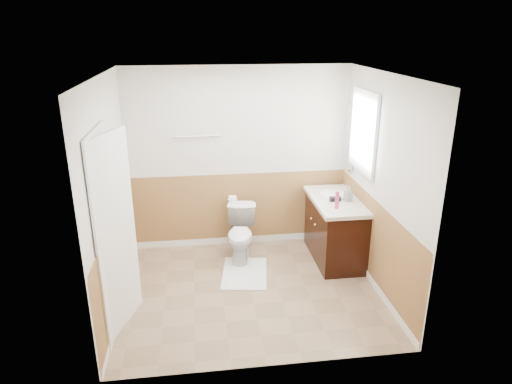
{
  "coord_description": "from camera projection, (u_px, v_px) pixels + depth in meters",
  "views": [
    {
      "loc": [
        -0.56,
        -4.67,
        2.95
      ],
      "look_at": [
        0.1,
        0.25,
        1.15
      ],
      "focal_mm": 32.01,
      "sensor_mm": 36.0,
      "label": 1
    }
  ],
  "objects": [
    {
      "name": "vanity_knob_right",
      "position": [
        311.0,
        219.0,
        6.06
      ],
      "size": [
        0.03,
        0.03,
        0.03
      ],
      "primitive_type": "sphere",
      "color": "silver",
      "rests_on": "vanity_cabinet"
    },
    {
      "name": "countertop",
      "position": [
        336.0,
        201.0,
        5.91
      ],
      "size": [
        0.6,
        1.15,
        0.05
      ],
      "primitive_type": "cube",
      "color": "silver",
      "rests_on": "vanity_cabinet"
    },
    {
      "name": "tp_roll",
      "position": [
        232.0,
        199.0,
        6.32
      ],
      "size": [
        0.1,
        0.11,
        0.11
      ],
      "primitive_type": "cylinder",
      "rotation": [
        0.0,
        1.57,
        0.0
      ],
      "color": "white",
      "rests_on": "tp_holder_bar"
    },
    {
      "name": "window_glass",
      "position": [
        365.0,
        131.0,
        5.56
      ],
      "size": [
        0.01,
        0.7,
        0.9
      ],
      "primitive_type": "cube",
      "color": "white",
      "rests_on": "wall_right"
    },
    {
      "name": "wall_front",
      "position": [
        269.0,
        244.0,
        3.79
      ],
      "size": [
        3.0,
        0.0,
        3.0
      ],
      "primitive_type": "plane",
      "rotation": [
        -1.57,
        0.0,
        0.0
      ],
      "color": "silver",
      "rests_on": "floor"
    },
    {
      "name": "floor",
      "position": [
        250.0,
        290.0,
        5.43
      ],
      "size": [
        3.0,
        3.0,
        0.0
      ],
      "primitive_type": "plane",
      "color": "#8C7051",
      "rests_on": "ground"
    },
    {
      "name": "toilet",
      "position": [
        241.0,
        234.0,
        6.07
      ],
      "size": [
        0.49,
        0.73,
        0.7
      ],
      "primitive_type": "imported",
      "rotation": [
        0.0,
        0.0,
        -0.15
      ],
      "color": "white",
      "rests_on": "floor"
    },
    {
      "name": "ceiling",
      "position": [
        249.0,
        75.0,
        4.57
      ],
      "size": [
        3.0,
        3.0,
        0.0
      ],
      "primitive_type": "plane",
      "rotation": [
        3.14,
        0.0,
        0.0
      ],
      "color": "white",
      "rests_on": "floor"
    },
    {
      "name": "wall_right",
      "position": [
        381.0,
        186.0,
        5.19
      ],
      "size": [
        0.0,
        3.0,
        3.0
      ],
      "primitive_type": "plane",
      "rotation": [
        1.57,
        0.0,
        -1.57
      ],
      "color": "silver",
      "rests_on": "floor"
    },
    {
      "name": "hair_dryer_handle",
      "position": [
        332.0,
        201.0,
        5.83
      ],
      "size": [
        0.03,
        0.03,
        0.07
      ],
      "primitive_type": "cylinder",
      "color": "black",
      "rests_on": "countertop"
    },
    {
      "name": "hair_dryer_body",
      "position": [
        335.0,
        199.0,
        5.81
      ],
      "size": [
        0.14,
        0.07,
        0.07
      ],
      "primitive_type": "cylinder",
      "rotation": [
        0.0,
        1.57,
        0.0
      ],
      "color": "black",
      "rests_on": "countertop"
    },
    {
      "name": "faucet",
      "position": [
        347.0,
        190.0,
        6.04
      ],
      "size": [
        0.02,
        0.02,
        0.14
      ],
      "primitive_type": "cylinder",
      "color": "#B3B4BA",
      "rests_on": "countertop"
    },
    {
      "name": "towel_bar",
      "position": [
        197.0,
        136.0,
        5.97
      ],
      "size": [
        0.62,
        0.02,
        0.02
      ],
      "primitive_type": "cylinder",
      "rotation": [
        0.0,
        1.57,
        0.0
      ],
      "color": "silver",
      "rests_on": "wall_back"
    },
    {
      "name": "lotion_bottle",
      "position": [
        337.0,
        200.0,
        5.57
      ],
      "size": [
        0.05,
        0.05,
        0.22
      ],
      "primitive_type": "cylinder",
      "color": "#C43269",
      "rests_on": "countertop"
    },
    {
      "name": "door_frame",
      "position": [
        106.0,
        235.0,
        4.47
      ],
      "size": [
        0.02,
        0.92,
        2.1
      ],
      "primitive_type": "cube",
      "color": "white",
      "rests_on": "wall_left"
    },
    {
      "name": "wainscot_back",
      "position": [
        239.0,
        211.0,
        6.46
      ],
      "size": [
        3.0,
        0.0,
        3.0
      ],
      "primitive_type": "plane",
      "rotation": [
        1.57,
        0.0,
        0.0
      ],
      "color": "#9F703F",
      "rests_on": "floor"
    },
    {
      "name": "vanity_knob_left",
      "position": [
        315.0,
        225.0,
        5.88
      ],
      "size": [
        0.03,
        0.03,
        0.03
      ],
      "primitive_type": "sphere",
      "color": "silver",
      "rests_on": "vanity_cabinet"
    },
    {
      "name": "sink_basin",
      "position": [
        334.0,
        194.0,
        6.04
      ],
      "size": [
        0.36,
        0.36,
        0.02
      ],
      "primitive_type": "cylinder",
      "color": "white",
      "rests_on": "countertop"
    },
    {
      "name": "door_knob",
      "position": [
        126.0,
        228.0,
        4.82
      ],
      "size": [
        0.06,
        0.06,
        0.06
      ],
      "primitive_type": "sphere",
      "color": "silver",
      "rests_on": "door"
    },
    {
      "name": "tp_holder_bar",
      "position": [
        232.0,
        199.0,
        6.32
      ],
      "size": [
        0.14,
        0.02,
        0.02
      ],
      "primitive_type": "cylinder",
      "rotation": [
        0.0,
        1.57,
        0.0
      ],
      "color": "silver",
      "rests_on": "wall_back"
    },
    {
      "name": "soap_dispenser",
      "position": [
        348.0,
        194.0,
        5.81
      ],
      "size": [
        0.1,
        0.1,
        0.19
      ],
      "primitive_type": "imported",
      "rotation": [
        0.0,
        0.0,
        0.15
      ],
      "color": "gray",
      "rests_on": "countertop"
    },
    {
      "name": "wainscot_front",
      "position": [
        268.0,
        319.0,
        4.06
      ],
      "size": [
        3.0,
        0.0,
        3.0
      ],
      "primitive_type": "plane",
      "rotation": [
        -1.57,
        0.0,
        0.0
      ],
      "color": "#9F703F",
      "rests_on": "floor"
    },
    {
      "name": "wainscot_left",
      "position": [
        118.0,
        261.0,
        5.07
      ],
      "size": [
        0.0,
        2.6,
        2.6
      ],
      "primitive_type": "plane",
      "rotation": [
        1.57,
        0.0,
        1.57
      ],
      "color": "#9F703F",
      "rests_on": "floor"
    },
    {
      "name": "wainscot_right",
      "position": [
        374.0,
        245.0,
        5.44
      ],
      "size": [
        0.0,
        2.6,
        2.6
      ],
      "primitive_type": "plane",
      "rotation": [
        1.57,
        0.0,
        -1.57
      ],
      "color": "#9F703F",
      "rests_on": "floor"
    },
    {
      "name": "mirror_panel",
      "position": [
        349.0,
        138.0,
        6.11
      ],
      "size": [
        0.02,
        0.35,
        0.9
      ],
      "primitive_type": "cube",
      "color": "silver",
      "rests_on": "wall_right"
    },
    {
      "name": "bath_mat",
      "position": [
        245.0,
        273.0,
        5.78
      ],
      "size": [
        0.66,
        0.87,
        0.02
      ],
      "primitive_type": "cube",
      "rotation": [
        0.0,
        0.0,
        -0.15
      ],
      "color": "white",
      "rests_on": "floor"
    },
    {
      "name": "tp_sheet",
      "position": [
        232.0,
        207.0,
        6.36
      ],
      "size": [
        0.1,
        0.01,
        0.16
      ],
      "primitive_type": "cube",
      "color": "white",
      "rests_on": "tp_roll"
    },
    {
      "name": "wall_back",
      "position": [
        239.0,
        159.0,
        6.21
      ],
      "size": [
        3.0,
        0.0,
        3.0
      ],
      "primitive_type": "plane",
      "rotation": [
        1.57,
        0.0,
        0.0
      ],
      "color": "silver",
      "rests_on": "floor"
    },
    {
      "name": "door",
      "position": [
        115.0,
        235.0,
        4.48
      ],
      "size": [
        0.29,
        0.78,
        2.04
      ],
      "primitive_type": "cube",
      "rotation": [
        0.0,
        0.0,
        -0.31
      ],
      "color": "white",
      "rests_on": "wall_left"
    },
    {
      "name": "vanity_cabinet",
      "position": [
        335.0,
        231.0,
        6.06
      ],
      "size": [
        0.55,
        1.1,
        0.8
      ],
      "primitive_type": "cube",
      "color": "black",
      "rests_on": "floor"
    },
    {
      "name": "wall_left",
      "position": [
        109.0,
        198.0,
        4.81
      ],
      "size": [
        0.0,
        3.0,
        3.0
      ],
      "primitive_type": "plane",
      "rotation": [
        1.57,
        0.0,
        1.57
      ],
      "color": "silver",
      "rests_on": "floor"
    },
    {
      "name": "window_frame",
      "position": [
        363.0,
        131.0,
        5.56
      ],
      "size": [
        0.04,
        0.8,
        1.0
      ],
      "primitive_type": "cube",
      "color": "white",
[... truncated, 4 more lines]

